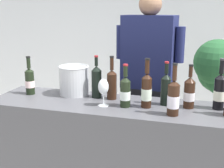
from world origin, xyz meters
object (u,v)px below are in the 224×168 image
wine_bottle_6 (166,88)px  potted_shrub (222,79)px  wine_bottle_1 (30,81)px  wine_bottle_7 (97,81)px  wine_bottle_4 (147,90)px  wine_bottle_2 (173,98)px  wine_bottle_5 (112,83)px  wine_glass (103,88)px  person_server (148,94)px  wine_bottle_0 (220,91)px  wine_bottle_8 (125,91)px  ice_bucket (74,80)px  wine_bottle_3 (189,93)px

wine_bottle_6 → potted_shrub: 1.24m
wine_bottle_1 → wine_bottle_7: (0.55, 0.07, 0.02)m
wine_bottle_1 → wine_bottle_4: wine_bottle_4 is taller
wine_bottle_4 → wine_bottle_6: wine_bottle_4 is taller
wine_bottle_2 → wine_bottle_1: bearing=171.6°
wine_bottle_6 → wine_bottle_4: bearing=-142.3°
wine_bottle_4 → wine_bottle_5: size_ratio=1.05×
wine_bottle_4 → wine_glass: size_ratio=1.77×
wine_bottle_5 → person_server: bearing=64.0°
wine_bottle_0 → person_server: (-0.57, 0.45, -0.20)m
wine_bottle_0 → wine_bottle_5: (-0.78, 0.02, -0.00)m
wine_bottle_6 → wine_bottle_8: wine_bottle_6 is taller
wine_bottle_5 → wine_bottle_2: bearing=-25.5°
wine_bottle_4 → wine_bottle_8: 0.15m
wine_bottle_2 → person_server: size_ratio=0.20×
wine_bottle_5 → ice_bucket: (-0.33, 0.03, -0.01)m
wine_bottle_8 → person_server: person_server is taller
wine_bottle_0 → potted_shrub: bearing=84.7°
wine_bottle_6 → wine_glass: bearing=-160.3°
wine_bottle_5 → wine_bottle_8: 0.21m
wine_bottle_0 → wine_bottle_3: (-0.20, -0.03, -0.02)m
ice_bucket → wine_bottle_0: bearing=-2.6°
wine_bottle_3 → potted_shrub: potted_shrub is taller
wine_bottle_5 → person_server: size_ratio=0.20×
wine_bottle_6 → wine_bottle_3: bearing=-7.1°
wine_bottle_3 → wine_bottle_4: bearing=-165.6°
wine_bottle_3 → wine_bottle_6: 0.17m
wine_bottle_7 → wine_bottle_1: bearing=-173.3°
wine_bottle_1 → wine_bottle_3: bearing=0.5°
wine_bottle_8 → wine_glass: size_ratio=1.55×
wine_glass → person_server: 0.68m
wine_bottle_6 → wine_bottle_5: bearing=176.2°
wine_bottle_3 → potted_shrub: bearing=75.2°
wine_bottle_2 → wine_glass: bearing=173.9°
wine_bottle_1 → wine_bottle_7: bearing=6.7°
wine_bottle_2 → wine_bottle_4: bearing=150.8°
wine_bottle_6 → wine_bottle_8: bearing=-155.2°
wine_bottle_3 → wine_bottle_7: bearing=175.6°
wine_bottle_1 → wine_bottle_8: (0.83, -0.09, 0.00)m
wine_bottle_8 → potted_shrub: bearing=59.6°
wine_bottle_6 → potted_shrub: size_ratio=0.25×
wine_bottle_4 → potted_shrub: potted_shrub is taller
wine_bottle_3 → wine_bottle_7: size_ratio=0.93×
wine_bottle_1 → wine_bottle_4: size_ratio=0.89×
wine_bottle_4 → person_server: size_ratio=0.21×
wine_bottle_3 → ice_bucket: size_ratio=1.27×
wine_bottle_7 → wine_bottle_6: bearing=-3.6°
wine_bottle_4 → wine_glass: (-0.30, -0.06, 0.01)m
wine_bottle_6 → wine_bottle_8: 0.30m
wine_bottle_4 → person_server: bearing=98.3°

